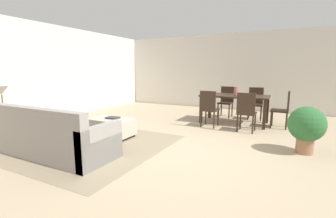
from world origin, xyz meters
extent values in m
plane|color=tan|center=(0.00, 0.00, 0.00)|extent=(10.80, 10.80, 0.00)
cube|color=silver|center=(0.00, 5.00, 1.35)|extent=(9.00, 0.12, 2.70)
cube|color=silver|center=(-4.50, 0.50, 1.35)|extent=(0.12, 11.00, 2.70)
cube|color=gray|center=(-1.78, -0.55, 0.00)|extent=(3.00, 2.80, 0.01)
cube|color=gray|center=(-1.88, -1.18, 0.21)|extent=(2.29, 0.86, 0.42)
cube|color=gray|center=(-1.88, -1.53, 0.64)|extent=(2.29, 0.16, 0.44)
cube|color=gray|center=(-2.95, -1.18, 0.31)|extent=(0.14, 0.86, 0.62)
cube|color=gray|center=(-0.80, -1.18, 0.31)|extent=(0.14, 0.86, 0.62)
cube|color=silver|center=(-2.33, -1.26, 0.61)|extent=(0.38, 0.11, 0.37)
cube|color=beige|center=(-1.42, -1.27, 0.59)|extent=(0.35, 0.11, 0.35)
cube|color=#B7AD9E|center=(-1.68, 0.07, 0.23)|extent=(0.97, 0.57, 0.34)
cylinder|color=#332319|center=(-2.11, 0.30, 0.03)|extent=(0.05, 0.05, 0.06)
cylinder|color=#332319|center=(-1.24, 0.30, 0.03)|extent=(0.05, 0.05, 0.06)
cylinder|color=#332319|center=(-2.11, -0.17, 0.03)|extent=(0.05, 0.05, 0.06)
cylinder|color=#332319|center=(-1.24, -0.17, 0.03)|extent=(0.05, 0.05, 0.06)
cube|color=olive|center=(-3.32, -1.15, 0.58)|extent=(0.40, 0.40, 0.03)
cylinder|color=olive|center=(-3.49, -0.98, 0.28)|extent=(0.04, 0.04, 0.57)
cylinder|color=olive|center=(-3.15, -0.98, 0.28)|extent=(0.04, 0.04, 0.57)
cylinder|color=olive|center=(-3.15, -1.32, 0.28)|extent=(0.04, 0.04, 0.57)
cylinder|color=brown|center=(-3.32, -1.15, 0.61)|extent=(0.16, 0.16, 0.02)
cylinder|color=brown|center=(-3.32, -1.15, 0.78)|extent=(0.02, 0.02, 0.32)
cone|color=silver|center=(-3.32, -1.15, 1.03)|extent=(0.26, 0.26, 0.18)
cube|color=#332319|center=(0.38, 2.66, 0.74)|extent=(1.72, 0.91, 0.04)
cube|color=#332319|center=(-0.42, 3.06, 0.36)|extent=(0.07, 0.07, 0.72)
cube|color=#332319|center=(1.18, 3.06, 0.36)|extent=(0.07, 0.07, 0.72)
cube|color=#332319|center=(-0.42, 2.27, 0.36)|extent=(0.07, 0.07, 0.72)
cube|color=#332319|center=(1.18, 2.27, 0.36)|extent=(0.07, 0.07, 0.72)
cube|color=#332319|center=(-0.08, 1.97, 0.43)|extent=(0.42, 0.42, 0.04)
cube|color=#332319|center=(-0.09, 1.79, 0.69)|extent=(0.40, 0.06, 0.47)
cylinder|color=#332319|center=(-0.24, 2.14, 0.21)|extent=(0.04, 0.04, 0.41)
cylinder|color=#332319|center=(0.10, 2.13, 0.21)|extent=(0.04, 0.04, 0.41)
cylinder|color=#332319|center=(-0.26, 1.80, 0.21)|extent=(0.04, 0.04, 0.41)
cylinder|color=#332319|center=(0.08, 1.79, 0.21)|extent=(0.04, 0.04, 0.41)
cube|color=#332319|center=(0.83, 1.90, 0.43)|extent=(0.41, 0.41, 0.04)
cube|color=#332319|center=(0.82, 1.72, 0.69)|extent=(0.40, 0.05, 0.47)
cylinder|color=#332319|center=(0.66, 2.07, 0.21)|extent=(0.04, 0.04, 0.41)
cylinder|color=#332319|center=(1.00, 2.06, 0.21)|extent=(0.04, 0.04, 0.41)
cylinder|color=#332319|center=(0.65, 1.73, 0.21)|extent=(0.04, 0.04, 0.41)
cylinder|color=#332319|center=(0.99, 1.72, 0.21)|extent=(0.04, 0.04, 0.41)
cube|color=#332319|center=(-0.04, 3.38, 0.43)|extent=(0.42, 0.42, 0.04)
cube|color=#332319|center=(-0.03, 3.56, 0.69)|extent=(0.40, 0.06, 0.47)
cylinder|color=#332319|center=(0.12, 3.20, 0.21)|extent=(0.04, 0.04, 0.41)
cylinder|color=#332319|center=(-0.21, 3.22, 0.21)|extent=(0.04, 0.04, 0.41)
cylinder|color=#332319|center=(0.14, 3.54, 0.21)|extent=(0.04, 0.04, 0.41)
cylinder|color=#332319|center=(-0.20, 3.56, 0.21)|extent=(0.04, 0.04, 0.41)
cube|color=#332319|center=(0.82, 3.40, 0.43)|extent=(0.43, 0.43, 0.04)
cube|color=#332319|center=(0.81, 3.58, 0.69)|extent=(0.40, 0.07, 0.47)
cylinder|color=#332319|center=(1.00, 3.25, 0.21)|extent=(0.04, 0.04, 0.41)
cylinder|color=#332319|center=(0.66, 3.22, 0.21)|extent=(0.04, 0.04, 0.41)
cylinder|color=#332319|center=(0.98, 3.58, 0.21)|extent=(0.04, 0.04, 0.41)
cylinder|color=#332319|center=(0.64, 3.56, 0.21)|extent=(0.04, 0.04, 0.41)
cube|color=#332319|center=(1.49, 2.64, 0.43)|extent=(0.41, 0.41, 0.04)
cube|color=#332319|center=(1.67, 2.64, 0.69)|extent=(0.05, 0.40, 0.47)
cylinder|color=#332319|center=(1.32, 2.47, 0.21)|extent=(0.04, 0.04, 0.41)
cylinder|color=#332319|center=(1.32, 2.81, 0.21)|extent=(0.04, 0.04, 0.41)
cylinder|color=#332319|center=(1.66, 2.47, 0.21)|extent=(0.04, 0.04, 0.41)
cylinder|color=#332319|center=(1.66, 2.81, 0.21)|extent=(0.04, 0.04, 0.41)
cylinder|color=#B26659|center=(0.39, 2.68, 0.87)|extent=(0.09, 0.09, 0.22)
cube|color=#333338|center=(-1.64, 0.10, 0.42)|extent=(0.28, 0.23, 0.03)
cylinder|color=#996B4C|center=(1.97, 0.83, 0.13)|extent=(0.28, 0.28, 0.26)
sphere|color=#2D6633|center=(1.97, 0.83, 0.52)|extent=(0.60, 0.60, 0.60)
camera|label=1|loc=(1.67, -3.76, 1.43)|focal=25.33mm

